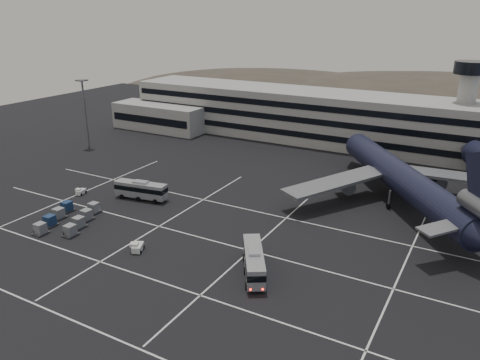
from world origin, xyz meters
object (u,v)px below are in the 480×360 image
object	(u,v)px
trijet_main	(404,180)
bus_far	(141,189)
bus_near	(254,260)
tug_a	(81,192)
uld_cluster	(68,218)

from	to	relation	value
trijet_main	bus_far	world-z (taller)	trijet_main
bus_far	bus_near	bearing A→B (deg)	-122.12
tug_a	trijet_main	bearing A→B (deg)	12.13
bus_near	bus_far	distance (m)	35.40
trijet_main	bus_far	bearing A→B (deg)	169.35
bus_far	tug_a	bearing A→B (deg)	99.43
bus_near	uld_cluster	world-z (taller)	bus_near
trijet_main	tug_a	bearing A→B (deg)	167.83
trijet_main	uld_cluster	bearing A→B (deg)	-179.75
bus_far	trijet_main	bearing A→B (deg)	-73.17
bus_near	tug_a	world-z (taller)	bus_near
bus_far	uld_cluster	world-z (taller)	bus_far
tug_a	uld_cluster	bearing A→B (deg)	-63.66
bus_far	uld_cluster	distance (m)	15.47
tug_a	uld_cluster	xyz separation A→B (m)	(8.56, -10.77, 0.35)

